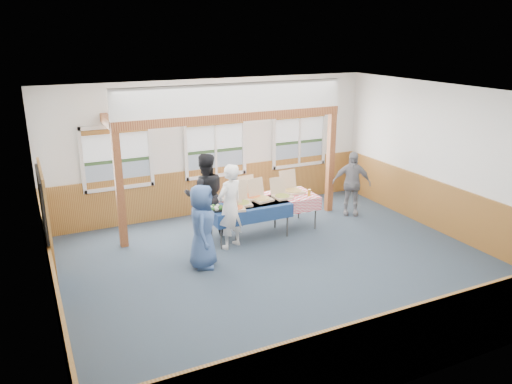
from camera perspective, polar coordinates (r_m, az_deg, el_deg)
floor at (r=9.48m, az=3.21°, el=-8.61°), size 8.00×8.00×0.00m
ceiling at (r=8.55m, az=3.59°, el=10.96°), size 8.00×8.00×0.00m
wall_back at (r=11.96m, az=-4.73°, el=5.16°), size 8.00×0.00×8.00m
wall_front at (r=6.27m, az=19.13°, el=-7.96°), size 8.00×0.00×8.00m
wall_left at (r=7.87m, az=-23.11°, el=-3.11°), size 0.00×8.00×8.00m
wall_right at (r=11.31m, az=21.48°, el=3.21°), size 0.00×8.00×8.00m
wainscot_back at (r=12.21m, az=-4.57°, el=0.32°), size 7.98×0.05×1.10m
wainscot_front at (r=6.79m, az=18.05°, el=-15.90°), size 7.98×0.05×1.10m
wainscot_left at (r=8.28m, az=-22.04°, el=-9.89°), size 0.05×6.98×1.10m
wainscot_right at (r=11.58m, az=20.81°, el=-1.82°), size 0.05×6.98×1.10m
cased_opening at (r=8.90m, az=-22.77°, el=-4.48°), size 0.06×1.30×2.10m
window_left at (r=11.32m, az=-15.63°, el=4.22°), size 1.56×0.10×1.46m
window_mid at (r=11.91m, az=-4.67°, el=5.49°), size 1.56×0.10×1.46m
window_right at (r=12.88m, az=4.98°, el=6.43°), size 1.56×0.10×1.46m
post_left at (r=10.31m, az=-15.31°, el=0.17°), size 0.15×0.15×2.40m
post_right at (r=12.14m, az=8.49°, el=3.27°), size 0.15×0.15×2.40m
cross_beam at (r=10.70m, az=-2.52°, el=8.54°), size 5.15×0.18×0.18m
table_left at (r=10.50m, az=-0.75°, el=-1.75°), size 1.77×0.92×0.76m
table_right at (r=10.91m, az=1.57°, el=-0.93°), size 2.25×1.34×0.76m
pizza_box_a at (r=10.22m, az=-2.49°, el=-1.58°), size 0.49×0.56×0.43m
pizza_box_b at (r=10.74m, az=0.55°, el=-0.58°), size 0.46×0.54×0.43m
pizza_box_c at (r=10.49m, az=-1.81°, el=-1.03°), size 0.48×0.56×0.45m
pizza_box_d at (r=10.89m, az=-0.55°, el=-0.31°), size 0.47×0.55×0.44m
pizza_box_e at (r=10.92m, az=2.93°, el=-0.30°), size 0.38×0.46×0.40m
pizza_box_f at (r=11.29m, az=4.18°, el=0.32°), size 0.44×0.53×0.46m
veggie_tray at (r=10.20m, az=-4.58°, el=-1.87°), size 0.38×0.38×0.09m
drink_glass at (r=11.06m, az=6.09°, el=-0.07°), size 0.07×0.07×0.15m
woman_white at (r=10.01m, az=-3.00°, el=-1.68°), size 0.76×0.65×1.76m
woman_black at (r=10.67m, az=-5.83°, el=-0.33°), size 1.01×0.87×1.81m
man_blue at (r=9.25m, az=-6.15°, el=-3.94°), size 0.78×0.92×1.60m
person_grey at (r=12.09m, az=10.86°, el=0.98°), size 0.97×0.81×1.55m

